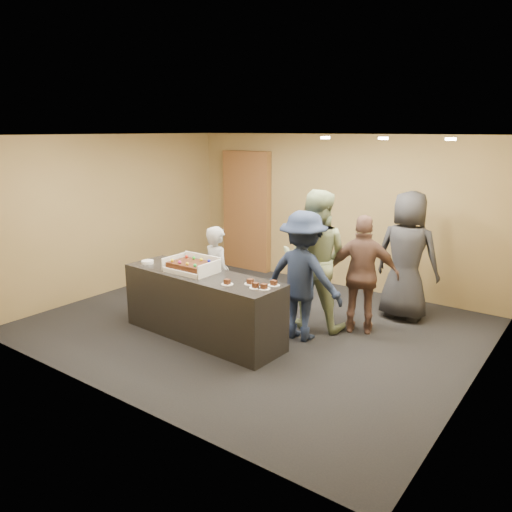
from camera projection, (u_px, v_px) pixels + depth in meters
name	position (u px, v px, depth m)	size (l,w,h in m)	color
room	(254.00, 235.00, 6.94)	(6.04, 6.00, 2.70)	black
serving_counter	(203.00, 306.00, 6.78)	(2.40, 0.70, 0.90)	black
storage_cabinet	(247.00, 211.00, 9.98)	(1.08, 0.15, 2.37)	brown
cake_box	(193.00, 268.00, 6.78)	(0.67, 0.47, 0.20)	white
sheet_cake	(191.00, 265.00, 6.75)	(0.58, 0.40, 0.11)	#3A1A0D
plate_stack	(148.00, 262.00, 7.18)	(0.17, 0.17, 0.04)	white
slice_a	(227.00, 283.00, 6.20)	(0.15, 0.15, 0.07)	white
slice_b	(250.00, 282.00, 6.22)	(0.15, 0.15, 0.07)	white
slice_c	(255.00, 286.00, 6.06)	(0.15, 0.15, 0.07)	white
slice_d	(274.00, 284.00, 6.16)	(0.15, 0.15, 0.07)	white
slice_e	(264.00, 287.00, 6.02)	(0.15, 0.15, 0.07)	white
person_server_grey	(217.00, 276.00, 7.18)	(0.53, 0.35, 1.46)	#929397
person_sage_man	(315.00, 260.00, 7.00)	(0.97, 0.75, 1.99)	gray
person_navy_man	(303.00, 276.00, 6.65)	(1.13, 0.65, 1.75)	#182139
person_brown_extra	(363.00, 275.00, 6.86)	(0.98, 0.41, 1.67)	brown
person_dark_suit	(407.00, 256.00, 7.35)	(0.94, 0.61, 1.93)	#242429
ceiling_spotlights	(383.00, 138.00, 6.10)	(1.72, 0.12, 0.03)	#FFEAC6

